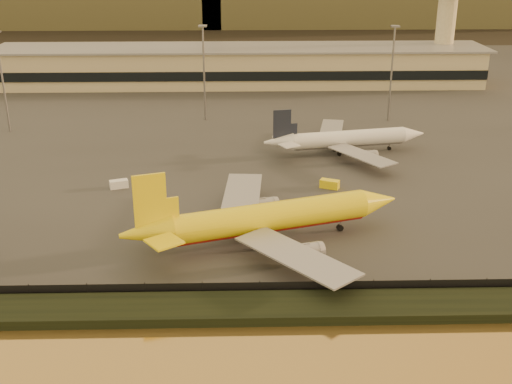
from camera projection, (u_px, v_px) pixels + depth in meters
ground at (245, 255)px, 102.23m from camera, size 900.00×900.00×0.00m
embankment at (246, 308)px, 86.20m from camera, size 320.00×7.00×1.40m
tarmac at (242, 106)px, 190.33m from camera, size 320.00×220.00×0.20m
perimeter_fence at (245, 289)px, 89.69m from camera, size 300.00×0.05×2.20m
terminal_building at (198, 66)px, 216.03m from camera, size 202.00×25.00×12.60m
control_tower at (447, 17)px, 217.39m from camera, size 11.20×11.20×35.50m
apron_light_masts at (299, 66)px, 166.32m from camera, size 152.20×12.20×25.40m
dhl_cargo_jet at (267, 219)px, 104.39m from camera, size 46.69×44.52×14.26m
white_narrowbody_jet at (346, 139)px, 148.02m from camera, size 38.73×37.29×11.17m
gse_vehicle_yellow at (330, 184)px, 128.34m from camera, size 4.12×3.08×1.69m
gse_vehicle_white at (119, 184)px, 128.41m from camera, size 3.93×2.71×1.62m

